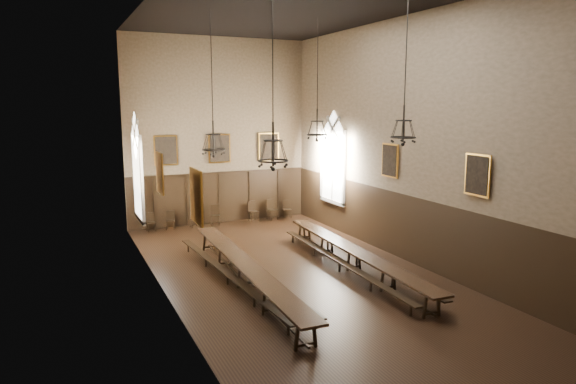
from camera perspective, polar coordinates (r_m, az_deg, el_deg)
floor at (r=17.89m, az=1.17°, el=-9.35°), size 9.00×18.00×0.02m
ceiling at (r=17.19m, az=1.28°, el=20.37°), size 9.00×18.00×0.02m
wall_back at (r=25.35m, az=-7.75°, el=6.64°), size 9.00×0.02×9.00m
wall_front at (r=9.72m, az=25.04°, el=0.85°), size 9.00×0.02×9.00m
wall_left at (r=15.53m, az=-13.98°, el=4.50°), size 0.02×18.00×9.00m
wall_right at (r=19.34m, az=13.39°, el=5.51°), size 0.02×18.00×9.00m
wainscot_panelling at (r=17.51m, az=1.18°, el=-5.45°), size 9.00×18.00×2.50m
table_left at (r=16.81m, az=-4.74°, el=-9.17°), size 1.05×10.32×0.80m
table_right at (r=18.54m, az=7.34°, el=-7.46°), size 1.19×9.85×0.77m
bench_left_outer at (r=17.12m, az=-6.76°, el=-9.34°), size 0.85×9.21×0.41m
bench_left_inner at (r=17.39m, az=-3.78°, el=-9.00°), size 0.58×9.04×0.41m
bench_right_inner at (r=18.34m, az=5.74°, el=-8.02°), size 0.58×9.07×0.41m
bench_right_outer at (r=19.08m, az=7.64°, el=-7.27°), size 0.59×9.98×0.45m
chair_0 at (r=24.68m, az=-14.97°, el=-3.64°), size 0.42×0.42×0.87m
chair_1 at (r=24.83m, az=-12.94°, el=-3.47°), size 0.48×0.48×0.87m
chair_2 at (r=25.03m, az=-10.35°, el=-3.28°), size 0.42×0.42×0.87m
chair_3 at (r=25.34m, az=-8.10°, el=-2.97°), size 0.56×0.56×0.99m
chair_5 at (r=25.98m, az=-3.88°, el=-2.56°), size 0.49×0.49×1.01m
chair_6 at (r=26.28m, az=-1.77°, el=-2.39°), size 0.55×0.55×1.03m
chair_7 at (r=26.73m, az=-0.11°, el=-2.27°), size 0.46×0.46×0.89m
chandelier_back_left at (r=18.33m, az=-8.29°, el=5.71°), size 0.83×0.83×4.90m
chandelier_back_right at (r=19.65m, az=3.25°, el=7.28°), size 0.80×0.80×4.46m
chandelier_front_left at (r=14.04m, az=-1.66°, el=4.78°), size 0.86×0.86×4.84m
chandelier_front_right at (r=15.76m, az=12.70°, el=7.06°), size 0.77×0.77×4.28m
portrait_back_0 at (r=24.65m, az=-13.42°, el=4.51°), size 1.10×0.12×1.40m
portrait_back_1 at (r=25.28m, az=-7.62°, el=4.82°), size 1.10×0.12×1.40m
portrait_back_2 at (r=26.16m, az=-2.15°, el=5.06°), size 1.10×0.12×1.40m
portrait_left_0 at (r=16.62m, az=-14.07°, el=2.05°), size 0.12×1.00×1.30m
portrait_left_1 at (r=12.27m, az=-10.16°, el=-0.48°), size 0.12×1.00×1.30m
portrait_right_0 at (r=20.13m, az=11.26°, el=3.46°), size 0.12×1.00×1.30m
portrait_right_1 at (r=16.72m, az=20.30°, el=1.78°), size 0.12×1.00×1.30m
window_right at (r=23.96m, az=5.03°, el=3.88°), size 0.20×2.20×4.60m
window_left at (r=21.06m, az=-16.46°, el=2.70°), size 0.20×2.20×4.60m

